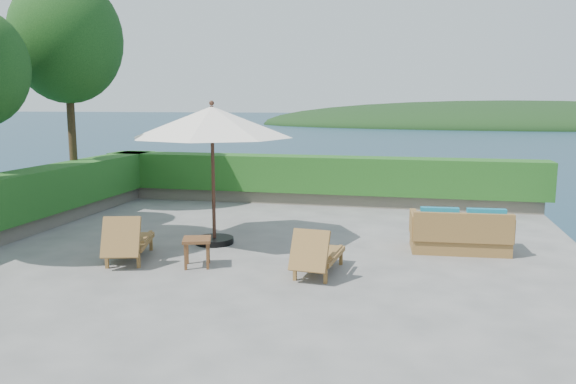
% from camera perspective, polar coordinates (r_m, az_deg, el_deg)
% --- Properties ---
extents(ground, '(12.00, 12.00, 0.00)m').
position_cam_1_polar(ground, '(10.59, -2.55, -6.49)').
color(ground, gray).
rests_on(ground, ground).
extents(foundation, '(12.00, 12.00, 3.00)m').
position_cam_1_polar(foundation, '(11.10, -2.50, -14.23)').
color(foundation, '#60594C').
rests_on(foundation, ocean).
extents(offshore_island, '(126.00, 57.60, 12.60)m').
position_cam_1_polar(offshore_island, '(151.60, 21.29, 6.29)').
color(offshore_island, black).
rests_on(offshore_island, ocean).
extents(planter_wall_far, '(12.00, 0.60, 0.36)m').
position_cam_1_polar(planter_wall_far, '(15.89, 2.75, -0.56)').
color(planter_wall_far, '#706859').
rests_on(planter_wall_far, ground).
extents(planter_wall_left, '(0.60, 12.00, 0.36)m').
position_cam_1_polar(planter_wall_left, '(13.14, -26.89, -3.61)').
color(planter_wall_left, '#706859').
rests_on(planter_wall_left, ground).
extents(hedge_far, '(12.40, 0.90, 1.00)m').
position_cam_1_polar(hedge_far, '(15.79, 2.77, 1.83)').
color(hedge_far, '#1C4814').
rests_on(hedge_far, planter_wall_far).
extents(hedge_left, '(0.90, 12.40, 1.00)m').
position_cam_1_polar(hedge_left, '(13.02, -27.10, -0.73)').
color(hedge_left, '#1C4814').
rests_on(hedge_left, planter_wall_left).
extents(tree_far, '(2.80, 2.80, 6.03)m').
position_cam_1_polar(tree_far, '(15.74, -21.59, 14.17)').
color(tree_far, '#46321B').
rests_on(tree_far, ground).
extents(patio_umbrella, '(3.53, 3.53, 2.88)m').
position_cam_1_polar(patio_umbrella, '(11.24, -7.73, 6.92)').
color(patio_umbrella, black).
rests_on(patio_umbrella, ground).
extents(lounge_left, '(1.04, 1.68, 0.90)m').
position_cam_1_polar(lounge_left, '(10.55, -15.96, -4.78)').
color(lounge_left, olive).
rests_on(lounge_left, ground).
extents(lounge_right, '(0.75, 1.52, 0.85)m').
position_cam_1_polar(lounge_right, '(9.39, 2.96, -6.30)').
color(lounge_right, olive).
rests_on(lounge_right, ground).
extents(side_table, '(0.60, 0.60, 0.51)m').
position_cam_1_polar(side_table, '(9.93, -9.24, -5.17)').
color(side_table, brown).
rests_on(side_table, ground).
extents(wicker_loveseat, '(1.90, 1.07, 0.90)m').
position_cam_1_polar(wicker_loveseat, '(11.28, 17.04, -4.09)').
color(wicker_loveseat, olive).
rests_on(wicker_loveseat, ground).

